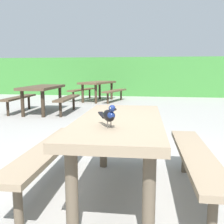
% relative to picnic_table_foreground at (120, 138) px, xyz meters
% --- Properties ---
extents(ground_plane, '(60.00, 60.00, 0.00)m').
position_rel_picnic_table_foreground_xyz_m(ground_plane, '(0.01, -0.06, -0.56)').
color(ground_plane, gray).
extents(hedge_wall, '(28.00, 1.64, 1.74)m').
position_rel_picnic_table_foreground_xyz_m(hedge_wall, '(0.01, 10.34, 0.32)').
color(hedge_wall, '#387A33').
rests_on(hedge_wall, ground).
extents(picnic_table_foreground, '(1.75, 1.83, 0.74)m').
position_rel_picnic_table_foreground_xyz_m(picnic_table_foreground, '(0.00, 0.00, 0.00)').
color(picnic_table_foreground, '#84725B').
rests_on(picnic_table_foreground, ground).
extents(bird_grackle, '(0.19, 0.25, 0.18)m').
position_rel_picnic_table_foreground_xyz_m(bird_grackle, '(-0.02, -0.44, 0.29)').
color(bird_grackle, black).
rests_on(bird_grackle, picnic_table_foreground).
extents(picnic_table_mid_left, '(1.76, 1.83, 0.74)m').
position_rel_picnic_table_foreground_xyz_m(picnic_table_mid_left, '(-2.76, 4.52, 0.00)').
color(picnic_table_mid_left, '#473828').
rests_on(picnic_table_mid_left, ground).
extents(picnic_table_mid_right, '(2.04, 2.06, 0.74)m').
position_rel_picnic_table_foreground_xyz_m(picnic_table_mid_right, '(-1.85, 7.48, 0.00)').
color(picnic_table_mid_right, brown).
rests_on(picnic_table_mid_right, ground).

